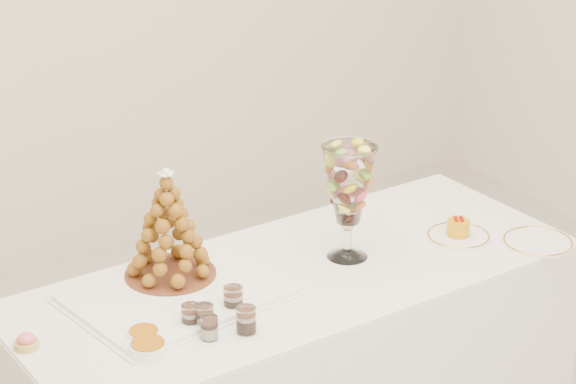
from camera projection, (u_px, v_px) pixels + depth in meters
buffet_table at (297, 368)px, 3.51m from camera, size 1.80×0.79×0.67m
lace_tray at (178, 294)px, 3.23m from camera, size 0.64×0.52×0.02m
macaron_vase at (349, 186)px, 3.38m from camera, size 0.17×0.17×0.36m
cake_plate at (458, 237)px, 3.60m from camera, size 0.21×0.21×0.01m
spare_plate at (538, 242)px, 3.56m from camera, size 0.23×0.23×0.01m
pink_tart at (26, 342)px, 2.97m from camera, size 0.07×0.07×0.04m
verrine_a at (191, 316)px, 3.06m from camera, size 0.06×0.06×0.07m
verrine_b at (204, 317)px, 3.06m from camera, size 0.06×0.06×0.07m
verrine_c at (233, 299)px, 3.15m from camera, size 0.06×0.06×0.07m
verrine_d at (209, 328)px, 3.01m from camera, size 0.05×0.05×0.07m
verrine_e at (246, 320)px, 3.04m from camera, size 0.07×0.07×0.07m
ramekin_back at (144, 336)px, 3.01m from camera, size 0.09×0.09×0.03m
ramekin_front at (148, 349)px, 2.95m from camera, size 0.10×0.10×0.03m
croquembouche at (168, 224)px, 3.26m from camera, size 0.28×0.28×0.34m
mousse_cake at (458, 227)px, 3.59m from camera, size 0.07×0.07×0.06m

